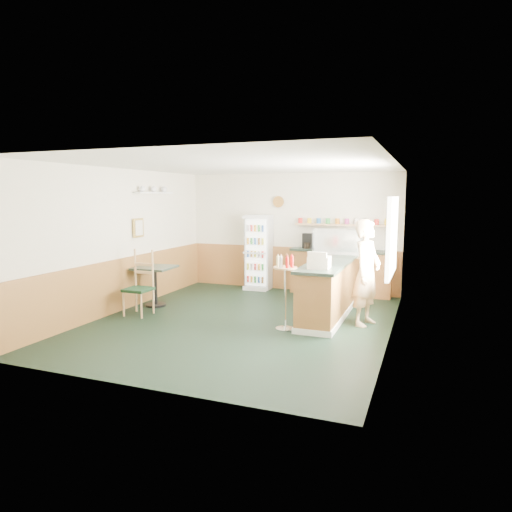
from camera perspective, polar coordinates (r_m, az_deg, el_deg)
The scene contains 13 objects.
ground at distance 8.09m, azimuth -1.78°, elevation -8.15°, with size 6.00×6.00×0.00m, color black.
room_envelope at distance 8.58m, azimuth -1.33°, elevation 3.10°, with size 5.04×6.02×2.72m.
service_counter at distance 8.60m, azimuth 9.37°, elevation -4.14°, with size 0.68×3.01×1.01m.
back_counter at distance 10.28m, azimuth 10.43°, elevation -1.74°, with size 2.24×0.42×1.69m.
drinks_fridge at distance 10.68m, azimuth 0.31°, elevation 0.47°, with size 0.58×0.51×1.75m.
display_case at distance 9.03m, azimuth 10.21°, elevation 1.61°, with size 0.93×0.49×0.53m.
cash_register at distance 7.51m, azimuth 7.91°, elevation -0.79°, with size 0.34×0.36×0.20m, color beige.
shopkeeper at distance 7.90m, azimuth 13.65°, elevation -2.05°, with size 0.60×0.43×1.80m, color tan.
condiment_stand at distance 7.44m, azimuth 3.66°, elevation -3.21°, with size 0.39×0.39×1.22m.
newspaper_rack at distance 8.84m, azimuth 7.33°, elevation -3.68°, with size 0.09×0.41×0.49m.
cafe_table at distance 9.28m, azimuth -12.52°, elevation -2.73°, with size 0.77×0.77×0.80m.
cafe_chair at distance 8.72m, azimuth -14.18°, elevation -3.00°, with size 0.45×0.45×1.20m.
dog_doorstop at distance 8.43m, azimuth 5.98°, elevation -6.62°, with size 0.23×0.29×0.27m.
Camera 1 is at (3.01, -7.19, 2.19)m, focal length 32.00 mm.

